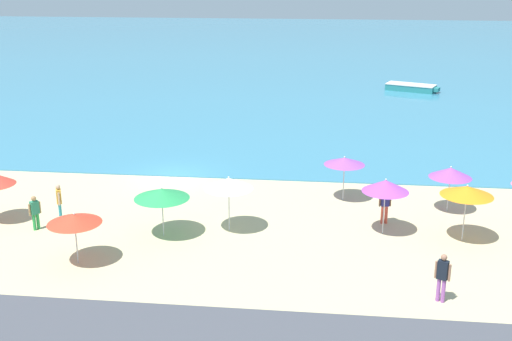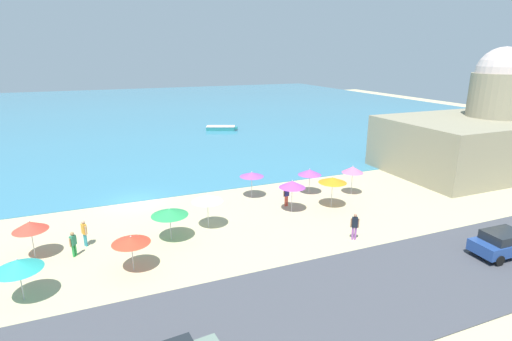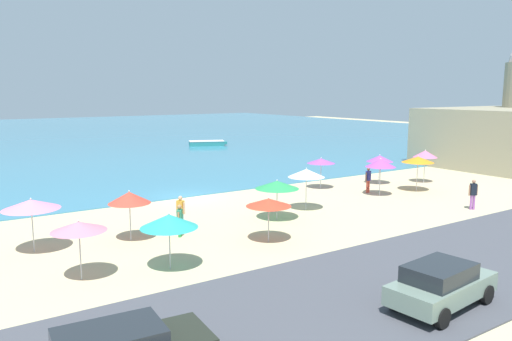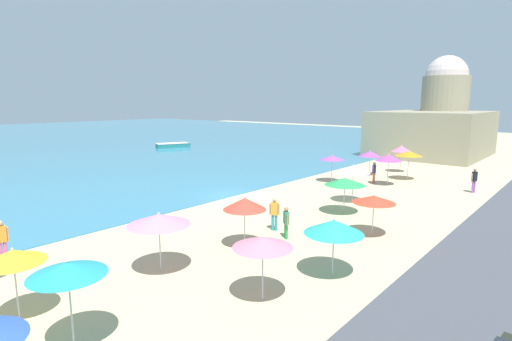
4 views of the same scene
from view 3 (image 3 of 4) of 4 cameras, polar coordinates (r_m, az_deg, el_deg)
ground_plane at (r=33.64m, az=-7.83°, el=-3.07°), size 160.00×160.00×0.00m
sea at (r=86.10m, az=-24.17°, el=3.58°), size 150.00×110.00×0.05m
coastal_road at (r=19.72m, az=16.40°, el=-12.04°), size 80.00×8.00×0.06m
beach_umbrella_0 at (r=36.26m, az=7.45°, el=1.10°), size 2.04×2.04×2.30m
beach_umbrella_1 at (r=19.68m, az=-19.60°, el=-6.04°), size 2.04×2.04×2.31m
beach_umbrella_2 at (r=23.81m, az=-24.32°, el=-3.54°), size 2.45×2.45×2.43m
beach_umbrella_3 at (r=29.54m, az=5.78°, el=-0.29°), size 2.17×2.17×2.55m
beach_umbrella_4 at (r=34.51m, az=14.06°, el=0.82°), size 2.04×2.04×2.57m
beach_umbrella_5 at (r=39.00m, az=13.96°, el=1.34°), size 2.02×2.02×2.28m
beach_umbrella_6 at (r=27.21m, az=2.43°, el=-1.64°), size 2.41×2.41×2.25m
beach_umbrella_7 at (r=24.12m, az=-14.28°, el=-3.02°), size 1.99×1.99×2.42m
beach_umbrella_10 at (r=23.26m, az=1.45°, el=-3.66°), size 2.13×2.13×2.15m
beach_umbrella_12 at (r=40.47m, az=18.77°, el=1.80°), size 1.84×1.84×2.59m
beach_umbrella_13 at (r=19.95m, az=-9.91°, el=-5.71°), size 2.29×2.29×2.31m
beach_umbrella_14 at (r=36.79m, az=18.02°, el=1.20°), size 2.22×2.22×2.56m
bather_1 at (r=25.84m, az=-8.61°, el=-4.54°), size 0.35×0.53×1.75m
bather_2 at (r=24.54m, az=-8.71°, el=-5.48°), size 0.40×0.46×1.60m
bather_3 at (r=32.43m, az=23.56°, el=-2.35°), size 0.52×0.36×1.82m
bather_4 at (r=35.61m, az=12.70°, el=-0.90°), size 0.56×0.27×1.77m
parked_car_0 at (r=17.57m, az=20.40°, el=-12.08°), size 4.17×2.20×1.48m
skiff_nearshore at (r=65.06m, az=-5.61°, el=3.13°), size 5.02×3.33×0.64m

